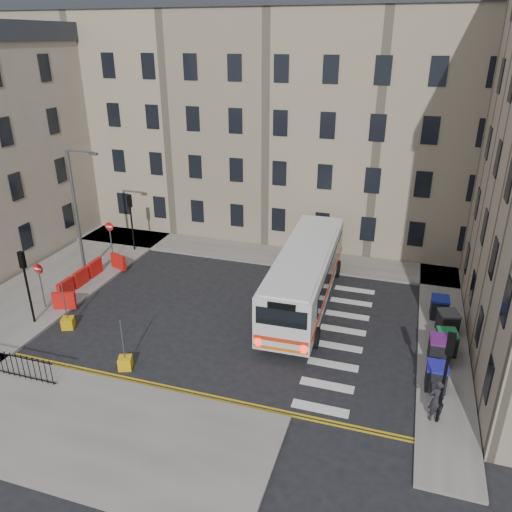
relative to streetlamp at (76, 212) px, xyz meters
The scene contains 22 objects.
ground 13.85m from the streetlamp, ahead, with size 120.00×120.00×0.00m, color black.
pavement_north 10.52m from the streetlamp, 43.32° to the left, with size 36.00×3.20×0.15m, color slate.
pavement_east 22.50m from the streetlamp, ahead, with size 2.40×26.00×0.15m, color slate.
pavement_west 4.49m from the streetlamp, 135.00° to the right, with size 6.00×22.00×0.15m, color slate.
pavement_sw 14.08m from the streetlamp, 63.43° to the right, with size 20.00×6.00×0.15m, color slate.
terrace_north 15.38m from the streetlamp, 66.04° to the left, with size 38.30×10.80×17.20m.
traffic_light_east 22.91m from the streetlamp, 19.15° to the right, with size 0.28×0.22×4.10m.
traffic_light_nw 4.84m from the streetlamp, 77.47° to the left, with size 0.28×0.22×4.10m.
traffic_light_sw 6.26m from the streetlamp, 80.54° to the right, with size 0.28×0.22×4.10m.
streetlamp is the anchor object (origin of this frame).
no_entry_north 3.41m from the streetlamp, 78.69° to the left, with size 0.60×0.08×3.00m.
no_entry_south 5.06m from the streetlamp, 83.66° to the right, with size 0.60×0.08×3.00m.
roadworks_barriers 4.15m from the streetlamp, 52.28° to the right, with size 1.66×6.26×1.00m.
bus 14.61m from the streetlamp, ahead, with size 3.35×12.26×3.30m.
wheelie_bin_a 22.48m from the streetlamp, 13.80° to the right, with size 0.91×1.04×1.14m.
wheelie_bin_b 22.23m from the streetlamp, ahead, with size 1.03×1.18×1.26m.
wheelie_bin_c 22.47m from the streetlamp, ahead, with size 1.08×1.19×1.15m.
wheelie_bin_d 22.47m from the streetlamp, ahead, with size 1.20×1.30×1.19m.
wheelie_bin_e 22.11m from the streetlamp, ahead, with size 0.94×1.08×1.17m.
pedestrian 22.95m from the streetlamp, 19.01° to the right, with size 0.69×0.45×1.90m, color black.
bollard_yellow 7.68m from the streetlamp, 62.64° to the right, with size 0.60×0.60×0.60m, color #CE990B.
bollard_chevron 11.87m from the streetlamp, 45.76° to the right, with size 0.60×0.60×0.60m, color gold.
Camera 1 is at (6.42, -22.53, 14.21)m, focal length 35.00 mm.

